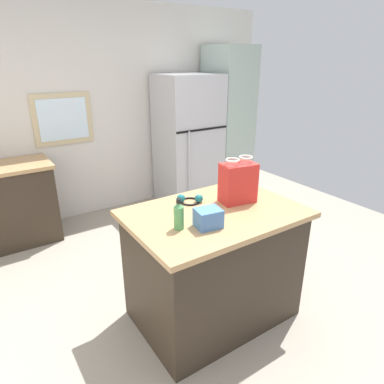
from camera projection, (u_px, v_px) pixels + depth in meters
name	position (u px, v px, depth m)	size (l,w,h in m)	color
ground	(212.00, 305.00, 2.86)	(5.96, 5.96, 0.00)	#9E9384
back_wall	(98.00, 113.00, 4.29)	(4.96, 0.13, 2.60)	silver
kitchen_island	(214.00, 265.00, 2.61)	(1.25, 0.87, 0.92)	#33281E
refrigerator	(188.00, 141.00, 4.68)	(0.79, 0.71, 1.75)	#B7B7BC
tall_cabinet	(228.00, 123.00, 4.97)	(0.55, 0.63, 2.11)	#9EB2A8
shopping_bag	(238.00, 182.00, 2.55)	(0.28, 0.20, 0.35)	red
small_box	(208.00, 218.00, 2.20)	(0.16, 0.13, 0.12)	#4775B7
bottle	(179.00, 216.00, 2.16)	(0.07, 0.07, 0.21)	#4C9956
ear_defenders	(190.00, 200.00, 2.59)	(0.21, 0.21, 0.06)	black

